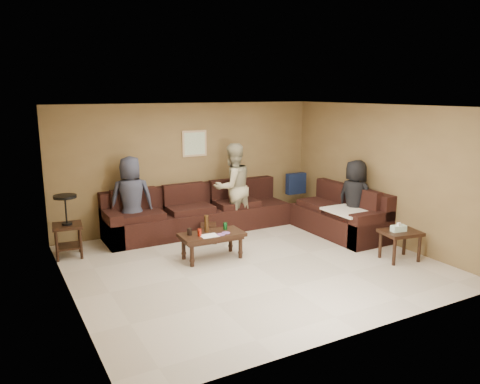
{
  "coord_description": "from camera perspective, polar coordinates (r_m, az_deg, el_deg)",
  "views": [
    {
      "loc": [
        -3.58,
        -6.15,
        2.73
      ],
      "look_at": [
        0.25,
        0.85,
        1.0
      ],
      "focal_mm": 35.0,
      "sensor_mm": 36.0,
      "label": 1
    }
  ],
  "objects": [
    {
      "name": "person_left",
      "position": [
        8.74,
        -13.09,
        -0.88
      ],
      "size": [
        0.86,
        0.65,
        1.59
      ],
      "primitive_type": "imported",
      "rotation": [
        0.0,
        0.0,
        2.94
      ],
      "color": "#2F3242",
      "rests_on": "ground"
    },
    {
      "name": "coffee_table",
      "position": [
        7.75,
        -3.47,
        -5.49
      ],
      "size": [
        1.07,
        0.56,
        0.72
      ],
      "rotation": [
        0.0,
        0.0,
        -0.03
      ],
      "color": "black",
      "rests_on": "ground"
    },
    {
      "name": "waste_bin",
      "position": [
        8.64,
        -3.86,
        -5.01
      ],
      "size": [
        0.38,
        0.38,
        0.34
      ],
      "primitive_type": "cube",
      "rotation": [
        0.0,
        0.0,
        -0.42
      ],
      "color": "black",
      "rests_on": "ground"
    },
    {
      "name": "side_table_right",
      "position": [
        8.09,
        18.93,
        -4.99
      ],
      "size": [
        0.68,
        0.59,
        0.64
      ],
      "rotation": [
        0.0,
        0.0,
        -0.17
      ],
      "color": "black",
      "rests_on": "ground"
    },
    {
      "name": "wall_art",
      "position": [
        9.44,
        -5.58,
        5.91
      ],
      "size": [
        0.52,
        0.04,
        0.52
      ],
      "color": "tan",
      "rests_on": "ground"
    },
    {
      "name": "end_table_left",
      "position": [
        8.28,
        -20.33,
        -3.78
      ],
      "size": [
        0.52,
        0.52,
        1.06
      ],
      "rotation": [
        0.0,
        0.0,
        -0.12
      ],
      "color": "black",
      "rests_on": "ground"
    },
    {
      "name": "person_middle",
      "position": [
        9.24,
        -0.9,
        0.6
      ],
      "size": [
        0.91,
        0.74,
        1.73
      ],
      "primitive_type": "imported",
      "rotation": [
        0.0,
        0.0,
        3.25
      ],
      "color": "tan",
      "rests_on": "ground"
    },
    {
      "name": "room",
      "position": [
        7.2,
        1.51,
        3.7
      ],
      "size": [
        5.6,
        5.5,
        2.5
      ],
      "color": "beige",
      "rests_on": "ground"
    },
    {
      "name": "sectional_sofa",
      "position": [
        9.16,
        1.09,
        -2.99
      ],
      "size": [
        4.65,
        2.9,
        0.97
      ],
      "color": "black",
      "rests_on": "ground"
    },
    {
      "name": "person_right",
      "position": [
        9.05,
        13.81,
        -0.83
      ],
      "size": [
        0.63,
        0.82,
        1.48
      ],
      "primitive_type": "imported",
      "rotation": [
        0.0,
        0.0,
        1.81
      ],
      "color": "black",
      "rests_on": "ground"
    }
  ]
}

